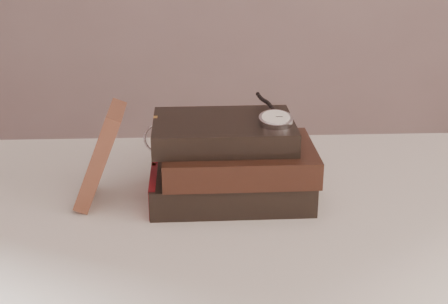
{
  "coord_description": "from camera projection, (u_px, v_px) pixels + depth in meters",
  "views": [
    {
      "loc": [
        -0.1,
        -0.54,
        1.19
      ],
      "look_at": [
        -0.06,
        0.38,
        0.82
      ],
      "focal_mm": 51.32,
      "sensor_mm": 36.0,
      "label": 1
    }
  ],
  "objects": [
    {
      "name": "journal",
      "position": [
        100.0,
        155.0,
        0.97
      ],
      "size": [
        0.08,
        0.1,
        0.15
      ],
      "primitive_type": "cube",
      "rotation": [
        0.0,
        0.39,
        0.01
      ],
      "color": "#49261C",
      "rests_on": "table"
    },
    {
      "name": "pocket_watch",
      "position": [
        275.0,
        118.0,
        0.96
      ],
      "size": [
        0.05,
        0.15,
        0.02
      ],
      "color": "silver",
      "rests_on": "book_stack"
    },
    {
      "name": "eyeglasses",
      "position": [
        175.0,
        137.0,
        1.06
      ],
      "size": [
        0.1,
        0.12,
        0.05
      ],
      "color": "silver",
      "rests_on": "book_stack"
    },
    {
      "name": "book_stack",
      "position": [
        231.0,
        162.0,
        0.99
      ],
      "size": [
        0.25,
        0.18,
        0.12
      ],
      "color": "black",
      "rests_on": "table"
    },
    {
      "name": "table",
      "position": [
        261.0,
        254.0,
        1.03
      ],
      "size": [
        1.0,
        0.6,
        0.75
      ],
      "color": "silver",
      "rests_on": "ground"
    }
  ]
}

